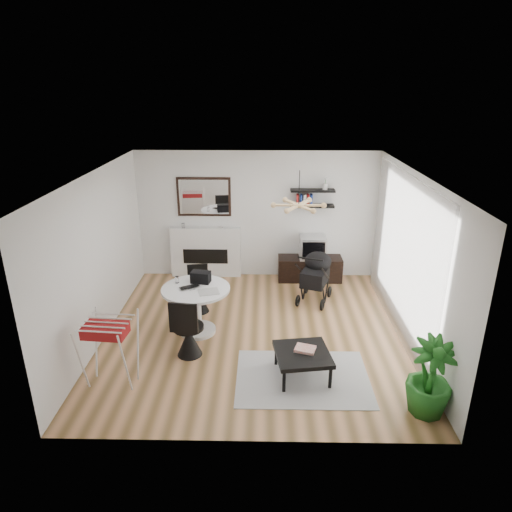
{
  "coord_description": "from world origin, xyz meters",
  "views": [
    {
      "loc": [
        0.16,
        -6.76,
        3.99
      ],
      "look_at": [
        0.02,
        0.4,
        1.24
      ],
      "focal_mm": 32.0,
      "sensor_mm": 36.0,
      "label": 1
    }
  ],
  "objects_px": {
    "coffee_table": "(303,355)",
    "potted_plant": "(430,377)",
    "fireplace": "(206,246)",
    "drying_rack": "(110,351)",
    "stroller": "(316,278)",
    "tv_console": "(310,269)",
    "dining_table": "(196,303)",
    "crt_tv": "(313,247)"
  },
  "relations": [
    {
      "from": "tv_console",
      "to": "drying_rack",
      "type": "xyz_separation_m",
      "value": [
        -3.09,
        -3.67,
        0.27
      ]
    },
    {
      "from": "potted_plant",
      "to": "coffee_table",
      "type": "bearing_deg",
      "value": 154.53
    },
    {
      "from": "drying_rack",
      "to": "coffee_table",
      "type": "height_order",
      "value": "drying_rack"
    },
    {
      "from": "fireplace",
      "to": "stroller",
      "type": "height_order",
      "value": "fireplace"
    },
    {
      "from": "crt_tv",
      "to": "fireplace",
      "type": "bearing_deg",
      "value": 175.69
    },
    {
      "from": "stroller",
      "to": "drying_rack",
      "type": "bearing_deg",
      "value": -118.73
    },
    {
      "from": "crt_tv",
      "to": "drying_rack",
      "type": "xyz_separation_m",
      "value": [
        -3.13,
        -3.67,
        -0.22
      ]
    },
    {
      "from": "tv_console",
      "to": "dining_table",
      "type": "distance_m",
      "value": 3.08
    },
    {
      "from": "stroller",
      "to": "dining_table",
      "type": "bearing_deg",
      "value": -128.68
    },
    {
      "from": "crt_tv",
      "to": "dining_table",
      "type": "bearing_deg",
      "value": -133.61
    },
    {
      "from": "crt_tv",
      "to": "stroller",
      "type": "xyz_separation_m",
      "value": [
        -0.02,
        -0.97,
        -0.29
      ]
    },
    {
      "from": "fireplace",
      "to": "potted_plant",
      "type": "height_order",
      "value": "fireplace"
    },
    {
      "from": "crt_tv",
      "to": "potted_plant",
      "type": "relative_size",
      "value": 0.52
    },
    {
      "from": "crt_tv",
      "to": "dining_table",
      "type": "distance_m",
      "value": 3.1
    },
    {
      "from": "dining_table",
      "to": "stroller",
      "type": "bearing_deg",
      "value": 31.08
    },
    {
      "from": "dining_table",
      "to": "crt_tv",
      "type": "bearing_deg",
      "value": 46.39
    },
    {
      "from": "tv_console",
      "to": "dining_table",
      "type": "bearing_deg",
      "value": -133.04
    },
    {
      "from": "dining_table",
      "to": "coffee_table",
      "type": "height_order",
      "value": "dining_table"
    },
    {
      "from": "crt_tv",
      "to": "dining_table",
      "type": "xyz_separation_m",
      "value": [
        -2.13,
        -2.24,
        -0.2
      ]
    },
    {
      "from": "fireplace",
      "to": "drying_rack",
      "type": "distance_m",
      "value": 3.94
    },
    {
      "from": "tv_console",
      "to": "coffee_table",
      "type": "xyz_separation_m",
      "value": [
        -0.42,
        -3.46,
        0.11
      ]
    },
    {
      "from": "drying_rack",
      "to": "stroller",
      "type": "bearing_deg",
      "value": 46.01
    },
    {
      "from": "dining_table",
      "to": "drying_rack",
      "type": "xyz_separation_m",
      "value": [
        -0.99,
        -1.43,
        -0.02
      ]
    },
    {
      "from": "tv_console",
      "to": "crt_tv",
      "type": "xyz_separation_m",
      "value": [
        0.04,
        -0.0,
        0.49
      ]
    },
    {
      "from": "drying_rack",
      "to": "fireplace",
      "type": "bearing_deg",
      "value": 82.45
    },
    {
      "from": "tv_console",
      "to": "stroller",
      "type": "relative_size",
      "value": 1.27
    },
    {
      "from": "fireplace",
      "to": "potted_plant",
      "type": "relative_size",
      "value": 2.06
    },
    {
      "from": "fireplace",
      "to": "coffee_table",
      "type": "distance_m",
      "value": 4.07
    },
    {
      "from": "dining_table",
      "to": "coffee_table",
      "type": "distance_m",
      "value": 2.08
    },
    {
      "from": "coffee_table",
      "to": "potted_plant",
      "type": "distance_m",
      "value": 1.71
    },
    {
      "from": "coffee_table",
      "to": "potted_plant",
      "type": "relative_size",
      "value": 0.82
    },
    {
      "from": "fireplace",
      "to": "potted_plant",
      "type": "bearing_deg",
      "value": -52.46
    },
    {
      "from": "tv_console",
      "to": "coffee_table",
      "type": "distance_m",
      "value": 3.49
    },
    {
      "from": "crt_tv",
      "to": "stroller",
      "type": "relative_size",
      "value": 0.52
    },
    {
      "from": "fireplace",
      "to": "coffee_table",
      "type": "xyz_separation_m",
      "value": [
        1.81,
        -3.63,
        -0.33
      ]
    },
    {
      "from": "fireplace",
      "to": "tv_console",
      "type": "distance_m",
      "value": 2.28
    },
    {
      "from": "drying_rack",
      "to": "tv_console",
      "type": "bearing_deg",
      "value": 54.92
    },
    {
      "from": "fireplace",
      "to": "coffee_table",
      "type": "relative_size",
      "value": 2.52
    },
    {
      "from": "fireplace",
      "to": "dining_table",
      "type": "xyz_separation_m",
      "value": [
        0.14,
        -2.41,
        -0.14
      ]
    },
    {
      "from": "crt_tv",
      "to": "drying_rack",
      "type": "distance_m",
      "value": 4.83
    },
    {
      "from": "tv_console",
      "to": "crt_tv",
      "type": "bearing_deg",
      "value": -4.76
    },
    {
      "from": "potted_plant",
      "to": "dining_table",
      "type": "bearing_deg",
      "value": 148.78
    }
  ]
}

